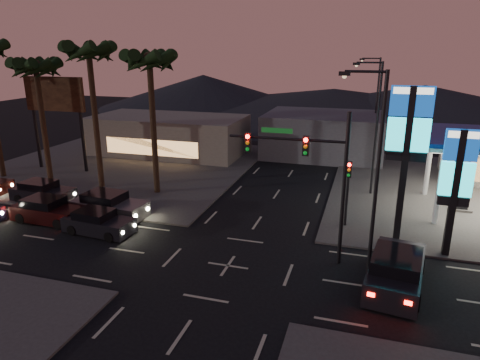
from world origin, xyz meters
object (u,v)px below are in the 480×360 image
(traffic_signal_mast, at_px, (310,165))
(car_lane_b_mid, at_px, (42,192))
(car_lane_a_front, at_px, (98,223))
(pylon_sign_tall, at_px, (408,135))
(pylon_sign_short, at_px, (457,174))
(car_lane_b_front, at_px, (109,206))
(car_lane_a_mid, at_px, (48,210))
(suv_station, at_px, (396,271))

(traffic_signal_mast, xyz_separation_m, car_lane_b_mid, (-20.00, 3.39, -4.51))
(car_lane_a_front, bearing_deg, car_lane_b_mid, 153.15)
(pylon_sign_tall, relative_size, car_lane_b_mid, 1.88)
(pylon_sign_tall, relative_size, pylon_sign_short, 1.29)
(car_lane_b_mid, bearing_deg, car_lane_b_front, -10.98)
(pylon_sign_tall, bearing_deg, car_lane_a_mid, -171.77)
(pylon_sign_tall, distance_m, car_lane_b_front, 19.17)
(car_lane_a_front, height_order, car_lane_b_mid, car_lane_b_mid)
(traffic_signal_mast, relative_size, car_lane_a_mid, 1.63)
(pylon_sign_tall, distance_m, traffic_signal_mast, 6.02)
(pylon_sign_short, xyz_separation_m, suv_station, (-2.76, -4.12, -3.81))
(car_lane_a_mid, height_order, car_lane_b_front, car_lane_b_front)
(car_lane_b_mid, height_order, suv_station, suv_station)
(pylon_sign_short, xyz_separation_m, traffic_signal_mast, (-7.24, -2.51, 0.57))
(traffic_signal_mast, bearing_deg, car_lane_a_front, -178.60)
(car_lane_b_mid, bearing_deg, car_lane_a_mid, -44.83)
(traffic_signal_mast, xyz_separation_m, car_lane_a_mid, (-16.97, 0.37, -4.50))
(car_lane_a_mid, height_order, car_lane_b_mid, car_lane_a_mid)
(suv_station, bearing_deg, car_lane_b_mid, 168.47)
(car_lane_a_front, height_order, car_lane_a_mid, car_lane_a_mid)
(traffic_signal_mast, distance_m, car_lane_a_front, 13.49)
(pylon_sign_short, distance_m, suv_station, 6.25)
(traffic_signal_mast, relative_size, car_lane_b_front, 1.50)
(car_lane_a_front, bearing_deg, car_lane_b_front, 109.09)
(car_lane_a_mid, bearing_deg, pylon_sign_tall, 8.23)
(car_lane_a_mid, bearing_deg, car_lane_a_front, -9.08)
(pylon_sign_tall, height_order, car_lane_b_front, pylon_sign_tall)
(car_lane_b_mid, bearing_deg, traffic_signal_mast, -9.62)
(pylon_sign_tall, relative_size, car_lane_b_front, 1.69)
(pylon_sign_tall, xyz_separation_m, traffic_signal_mast, (-4.74, -3.51, -1.17))
(suv_station, bearing_deg, car_lane_b_front, 168.27)
(pylon_sign_tall, bearing_deg, suv_station, -92.91)
(pylon_sign_tall, distance_m, car_lane_b_mid, 25.39)
(pylon_sign_short, height_order, car_lane_a_mid, pylon_sign_short)
(pylon_sign_short, bearing_deg, car_lane_a_mid, -174.95)
(pylon_sign_short, relative_size, car_lane_a_front, 1.54)
(pylon_sign_short, relative_size, car_lane_b_mid, 1.47)
(car_lane_b_front, xyz_separation_m, suv_station, (18.02, -3.74, 0.06))
(car_lane_b_mid, relative_size, suv_station, 0.83)
(car_lane_b_front, bearing_deg, car_lane_a_front, -70.91)
(suv_station, bearing_deg, car_lane_a_front, 175.69)
(car_lane_a_mid, bearing_deg, car_lane_b_mid, 135.17)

